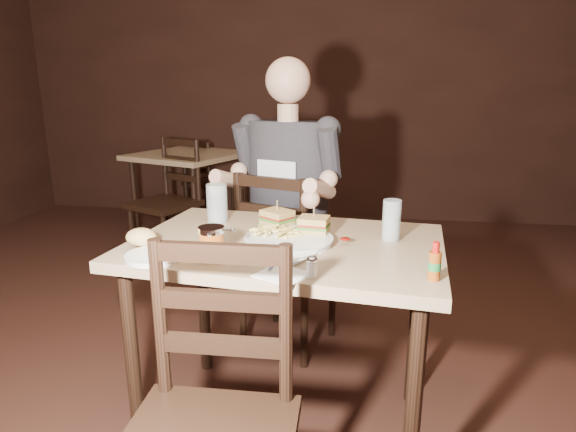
# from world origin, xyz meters

# --- Properties ---
(room_shell) EXTENTS (7.00, 7.00, 7.00)m
(room_shell) POSITION_xyz_m (0.00, 0.00, 1.40)
(room_shell) COLOR black
(room_shell) RESTS_ON ground
(main_table) EXTENTS (1.17, 0.85, 0.77)m
(main_table) POSITION_xyz_m (0.19, 0.25, 0.68)
(main_table) COLOR tan
(main_table) RESTS_ON ground
(bg_table) EXTENTS (1.03, 1.03, 0.77)m
(bg_table) POSITION_xyz_m (-1.00, 2.48, 0.68)
(bg_table) COLOR tan
(bg_table) RESTS_ON ground
(chair_far) EXTENTS (0.55, 0.58, 0.92)m
(chair_far) POSITION_xyz_m (0.10, 0.89, 0.46)
(chair_far) COLOR black
(chair_far) RESTS_ON ground
(bg_chair_far) EXTENTS (0.51, 0.53, 0.82)m
(bg_chair_far) POSITION_xyz_m (-1.00, 3.03, 0.41)
(bg_chair_far) COLOR black
(bg_chair_far) RESTS_ON ground
(bg_chair_near) EXTENTS (0.59, 0.61, 0.93)m
(bg_chair_near) POSITION_xyz_m (-1.00, 1.93, 0.47)
(bg_chair_near) COLOR black
(bg_chair_near) RESTS_ON ground
(diner) EXTENTS (0.67, 0.59, 0.96)m
(diner) POSITION_xyz_m (0.09, 0.84, 0.96)
(diner) COLOR #2D2B30
(diner) RESTS_ON chair_far
(dinner_plate) EXTENTS (0.34, 0.34, 0.02)m
(dinner_plate) POSITION_xyz_m (0.20, 0.22, 0.78)
(dinner_plate) COLOR white
(dinner_plate) RESTS_ON main_table
(sandwich_left) EXTENTS (0.14, 0.14, 0.10)m
(sandwich_left) POSITION_xyz_m (0.13, 0.39, 0.84)
(sandwich_left) COLOR tan
(sandwich_left) RESTS_ON dinner_plate
(sandwich_right) EXTENTS (0.12, 0.10, 0.10)m
(sandwich_right) POSITION_xyz_m (0.28, 0.31, 0.84)
(sandwich_right) COLOR tan
(sandwich_right) RESTS_ON dinner_plate
(fries_pile) EXTENTS (0.23, 0.18, 0.04)m
(fries_pile) POSITION_xyz_m (0.15, 0.27, 0.81)
(fries_pile) COLOR #E8CF66
(fries_pile) RESTS_ON dinner_plate
(ketchup_dollop) EXTENTS (0.04, 0.04, 0.01)m
(ketchup_dollop) POSITION_xyz_m (0.40, 0.24, 0.79)
(ketchup_dollop) COLOR maroon
(ketchup_dollop) RESTS_ON dinner_plate
(glass_left) EXTENTS (0.09, 0.09, 0.16)m
(glass_left) POSITION_xyz_m (-0.13, 0.47, 0.85)
(glass_left) COLOR silver
(glass_left) RESTS_ON main_table
(glass_right) EXTENTS (0.07, 0.07, 0.15)m
(glass_right) POSITION_xyz_m (0.56, 0.32, 0.84)
(glass_right) COLOR silver
(glass_right) RESTS_ON main_table
(hot_sauce) EXTENTS (0.04, 0.04, 0.11)m
(hot_sauce) POSITION_xyz_m (0.67, -0.04, 0.83)
(hot_sauce) COLOR #8C3F10
(hot_sauce) RESTS_ON main_table
(salt_shaker) EXTENTS (0.04, 0.04, 0.06)m
(salt_shaker) POSITION_xyz_m (0.32, -0.07, 0.80)
(salt_shaker) COLOR white
(salt_shaker) RESTS_ON main_table
(syrup_dispenser) EXTENTS (0.09, 0.09, 0.11)m
(syrup_dispenser) POSITION_xyz_m (-0.01, 0.03, 0.82)
(syrup_dispenser) COLOR #8C3F10
(syrup_dispenser) RESTS_ON main_table
(napkin) EXTENTS (0.18, 0.18, 0.00)m
(napkin) POSITION_xyz_m (0.23, -0.07, 0.77)
(napkin) COLOR white
(napkin) RESTS_ON main_table
(knife) EXTENTS (0.03, 0.20, 0.00)m
(knife) POSITION_xyz_m (0.20, 0.04, 0.78)
(knife) COLOR silver
(knife) RESTS_ON napkin
(fork) EXTENTS (0.09, 0.16, 0.01)m
(fork) POSITION_xyz_m (0.27, 0.05, 0.78)
(fork) COLOR silver
(fork) RESTS_ON napkin
(side_plate) EXTENTS (0.20, 0.20, 0.01)m
(side_plate) POSITION_xyz_m (-0.20, -0.00, 0.78)
(side_plate) COLOR white
(side_plate) RESTS_ON main_table
(bread_roll) EXTENTS (0.11, 0.10, 0.06)m
(bread_roll) POSITION_xyz_m (-0.28, 0.09, 0.81)
(bread_roll) COLOR tan
(bread_roll) RESTS_ON side_plate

